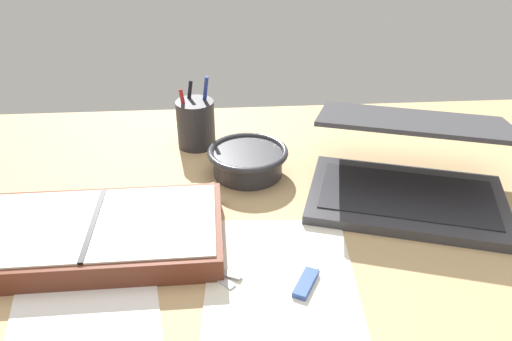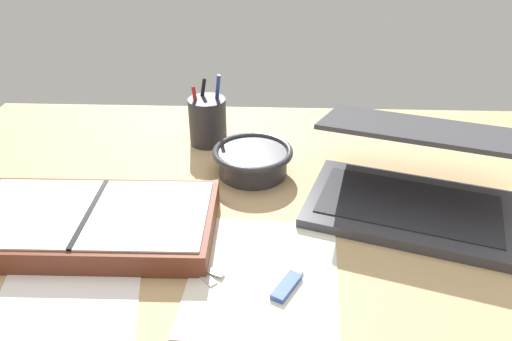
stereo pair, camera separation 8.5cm
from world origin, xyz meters
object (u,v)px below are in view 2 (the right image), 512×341
Objects in this scene: laptop at (415,180)px; planner at (94,223)px; pen_cup at (209,121)px; scissors at (172,255)px; bowl at (254,160)px.

laptop is 1.04× the size of planner.
pen_cup is 39.11cm from scissors.
pen_cup reaches higher than bowl.
scissors is (-1.17, -38.79, -4.84)cm from pen_cup.
bowl reaches higher than scissors.
scissors is at bearing -114.07° from bowl.
laptop is at bearing -30.59° from pen_cup.
pen_cup reaches higher than planner.
planner is at bearing -168.00° from scissors.
pen_cup is at bearing 121.80° from scissors.
planner reaches higher than scissors.
pen_cup is at bearing 128.42° from bowl.
scissors is at bearing -140.45° from laptop.
bowl is 32.38cm from planner.
scissors is at bearing -91.73° from pen_cup.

